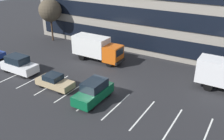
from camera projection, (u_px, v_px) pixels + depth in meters
name	position (u px, v px, depth m)	size (l,w,h in m)	color
ground_plane	(107.00, 87.00, 27.72)	(120.00, 120.00, 0.00)	#262628
lot_markings	(93.00, 98.00, 25.56)	(22.54, 5.40, 0.01)	silver
box_truck_orange	(97.00, 48.00, 34.01)	(7.16, 2.37, 3.32)	#D85914
suv_forest	(94.00, 91.00, 24.79)	(1.99, 4.69, 2.12)	#0C5933
suv_white	(19.00, 65.00, 30.82)	(4.77, 2.02, 2.16)	white
sedan_tan	(55.00, 82.00, 27.36)	(4.30, 1.80, 1.54)	tan
bare_tree	(50.00, 10.00, 40.93)	(3.73, 3.73, 6.99)	#473323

